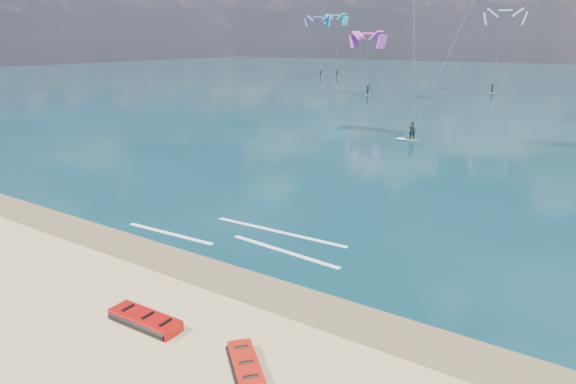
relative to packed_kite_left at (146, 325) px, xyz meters
The scene contains 8 objects.
ground 41.20m from the packed_kite_left, 93.80° to the left, with size 320.00×320.00×0.00m, color tan.
wet_sand_strip 4.93m from the packed_kite_left, 123.63° to the left, with size 320.00×2.40×0.01m, color brown.
sea 105.14m from the packed_kite_left, 91.49° to the left, with size 320.00×200.00×0.04m, color #092E35.
packed_kite_left is the anchor object (origin of this frame).
packed_kite_mid 4.19m from the packed_kite_left, ahead, with size 2.33×1.03×0.37m, color red, non-canonical shape.
kitesurfer_main 33.15m from the packed_kite_left, 94.09° to the left, with size 10.01×7.32×16.77m.
shoreline_foam 7.97m from the packed_kite_left, 103.48° to the left, with size 11.18×3.61×0.01m.
distant_kites 88.71m from the packed_kite_left, 102.41° to the left, with size 95.99×38.17×14.09m.
Camera 1 is at (14.80, -10.71, 8.91)m, focal length 32.00 mm.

